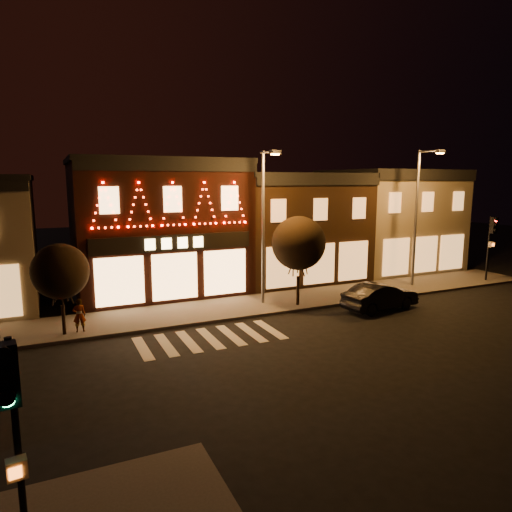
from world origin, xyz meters
TOP-DOWN VIEW (x-y plane):
  - ground at (0.00, 0.00)m, footprint 120.00×120.00m
  - sidewalk_far at (2.00, 8.00)m, footprint 44.00×4.00m
  - building_pulp at (0.00, 13.98)m, footprint 10.20×8.34m
  - building_right_a at (9.50, 13.99)m, footprint 9.20×8.28m
  - building_right_b at (18.50, 13.99)m, footprint 9.20×8.28m
  - traffic_signal_near at (-7.01, -7.04)m, footprint 0.35×0.46m
  - traffic_signal_far at (21.28, 6.77)m, footprint 0.35×0.50m
  - streetlamp_mid at (4.53, 7.78)m, footprint 0.55×1.94m
  - streetlamp_right at (15.46, 7.63)m, footprint 0.56×2.00m
  - tree_left at (-5.93, 6.87)m, footprint 2.47×2.47m
  - tree_right at (6.13, 6.81)m, footprint 2.96×2.96m
  - dark_sedan at (10.00, 4.53)m, footprint 4.63×2.08m
  - pedestrian at (-5.26, 6.95)m, footprint 0.59×0.41m

SIDE VIEW (x-z plane):
  - ground at x=0.00m, z-range 0.00..0.00m
  - sidewalk_far at x=2.00m, z-range 0.00..0.15m
  - dark_sedan at x=10.00m, z-range 0.00..1.48m
  - pedestrian at x=-5.26m, z-range 0.15..1.71m
  - tree_left at x=-5.93m, z-range 0.97..5.10m
  - traffic_signal_near at x=-7.01m, z-range 1.06..5.50m
  - traffic_signal_far at x=21.28m, z-range 1.10..5.53m
  - tree_right at x=6.13m, z-range 1.14..6.10m
  - building_right_a at x=9.50m, z-range 0.01..7.51m
  - building_right_b at x=18.50m, z-range 0.01..7.81m
  - building_pulp at x=0.00m, z-range 0.01..8.31m
  - streetlamp_mid at x=4.53m, z-range 0.88..9.32m
  - streetlamp_right at x=15.46m, z-range 0.91..9.67m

